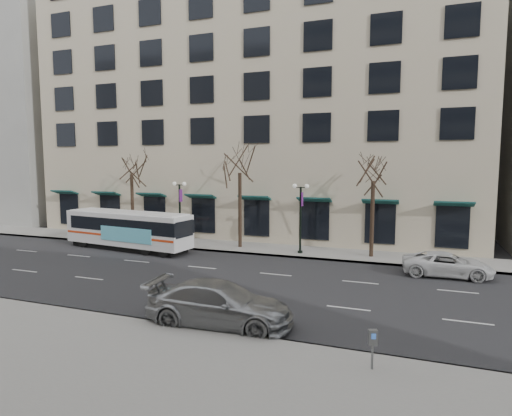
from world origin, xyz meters
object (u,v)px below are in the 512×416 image
at_px(lamp_post_left, 180,210).
at_px(white_pickup, 447,264).
at_px(lamp_post_right, 301,215).
at_px(city_bus, 129,229).
at_px(tree_far_mid, 240,160).
at_px(silver_car, 220,304).
at_px(tree_far_left, 131,163).
at_px(tree_far_right, 374,167).
at_px(pay_station, 373,341).

relative_size(lamp_post_left, white_pickup, 1.02).
relative_size(lamp_post_right, white_pickup, 1.02).
distance_m(city_bus, white_pickup, 22.72).
distance_m(tree_far_mid, silver_car, 16.99).
xyz_separation_m(tree_far_mid, lamp_post_left, (-4.99, -0.60, -3.96)).
bearing_deg(silver_car, tree_far_left, 42.19).
relative_size(tree_far_right, pay_station, 6.22).
distance_m(tree_far_right, lamp_post_left, 15.40).
bearing_deg(silver_car, lamp_post_right, -2.31).
relative_size(city_bus, pay_station, 8.57).
height_order(city_bus, pay_station, city_bus).
bearing_deg(tree_far_left, lamp_post_right, -2.29).
bearing_deg(tree_far_mid, tree_far_right, -0.00).
height_order(lamp_post_left, lamp_post_right, same).
xyz_separation_m(tree_far_right, lamp_post_right, (-4.99, -0.60, -3.48)).
xyz_separation_m(city_bus, pay_station, (19.59, -13.80, -0.53)).
xyz_separation_m(lamp_post_right, silver_car, (0.24, -14.40, -2.05)).
xyz_separation_m(tree_far_right, pay_station, (1.59, -17.07, -5.33)).
distance_m(tree_far_left, city_bus, 6.37).
bearing_deg(pay_station, city_bus, 124.77).
bearing_deg(city_bus, white_pickup, 7.00).
bearing_deg(lamp_post_left, tree_far_mid, 6.85).
distance_m(tree_far_mid, lamp_post_left, 6.40).
height_order(city_bus, silver_car, city_bus).
bearing_deg(silver_car, lamp_post_left, 32.14).
distance_m(tree_far_mid, white_pickup, 16.29).
xyz_separation_m(tree_far_left, tree_far_right, (20.00, 0.00, -0.28)).
bearing_deg(silver_car, pay_station, -111.40).
relative_size(tree_far_mid, lamp_post_left, 1.64).
height_order(tree_far_mid, city_bus, tree_far_mid).
bearing_deg(lamp_post_right, tree_far_right, 6.85).
xyz_separation_m(tree_far_left, tree_far_mid, (10.00, 0.00, 0.21)).
xyz_separation_m(lamp_post_left, city_bus, (-3.02, -2.67, -1.33)).
distance_m(lamp_post_left, white_pickup, 20.00).
bearing_deg(lamp_post_right, silver_car, -89.03).
distance_m(tree_far_right, city_bus, 18.92).
height_order(tree_far_left, silver_car, tree_far_left).
distance_m(tree_far_right, lamp_post_right, 6.11).
bearing_deg(city_bus, tree_far_mid, 29.38).
distance_m(tree_far_left, pay_station, 28.09).
bearing_deg(pay_station, tree_far_mid, 104.08).
relative_size(silver_car, white_pickup, 1.21).
bearing_deg(white_pickup, tree_far_left, 80.36).
bearing_deg(city_bus, tree_far_right, 17.45).
bearing_deg(tree_far_left, tree_far_right, 0.00).
distance_m(lamp_post_left, pay_station, 23.44).
height_order(tree_far_mid, white_pickup, tree_far_mid).
relative_size(tree_far_right, silver_car, 1.31).
bearing_deg(white_pickup, tree_far_right, 52.67).
distance_m(silver_car, white_pickup, 15.01).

